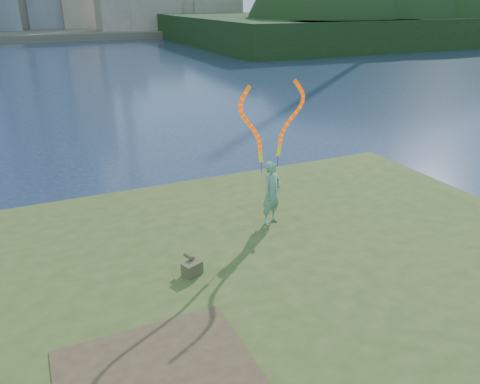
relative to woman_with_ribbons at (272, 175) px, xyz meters
name	(u,v)px	position (x,y,z in m)	size (l,w,h in m)	color
ground	(215,289)	(-2.17, -1.27, -2.19)	(320.00, 320.00, 0.00)	#18243D
grassy_knoll	(257,334)	(-2.17, -3.56, -1.86)	(20.00, 18.00, 0.80)	#3A4A1A
dirt_patch	(161,382)	(-4.37, -4.47, -1.38)	(3.20, 3.00, 0.02)	#47331E
far_shore	(35,31)	(-2.17, 93.73, -1.59)	(320.00, 40.00, 1.20)	#514C3C
wooded_hill	(398,37)	(57.40, 58.69, -2.04)	(78.00, 50.00, 63.00)	black
woman_with_ribbons	(272,175)	(0.00, 0.00, 0.00)	(1.93, 0.88, 4.14)	#1D6B3C
canvas_bag	(192,268)	(-2.85, -1.61, -1.23)	(0.49, 0.56, 0.40)	#464126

